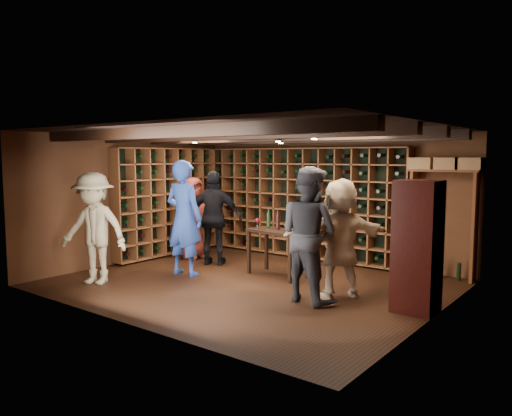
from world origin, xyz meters
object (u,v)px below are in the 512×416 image
Objects in this scene: guest_beige at (340,238)px; guest_red_floral at (193,218)px; tasting_table at (277,235)px; man_grey_suit at (309,234)px; display_cabinet at (417,249)px; guest_khaki at (94,228)px; guest_woman_black at (214,218)px; man_blue_shirt at (184,218)px.

guest_red_floral is at bearing -62.97° from guest_beige.
man_grey_suit is at bearing -29.98° from tasting_table.
guest_beige is (3.76, -0.73, 0.06)m from guest_red_floral.
guest_beige is 1.58m from tasting_table.
guest_khaki is at bearing -160.00° from display_cabinet.
guest_khaki is 1.03× the size of guest_beige.
guest_khaki is 3.98m from guest_beige.
man_grey_suit is at bearing -162.20° from display_cabinet.
guest_khaki is (-3.33, -1.27, -0.06)m from man_grey_suit.
man_grey_suit is at bearing 8.11° from guest_beige.
guest_khaki is (-0.61, -2.26, 0.01)m from guest_woman_black.
tasting_table is at bearing 150.79° from guest_woman_black.
tasting_table is (-1.22, 0.97, -0.25)m from man_grey_suit.
guest_woman_black is at bearing -108.31° from guest_red_floral.
man_grey_suit reaches higher than guest_khaki.
guest_red_floral is at bearing -177.01° from tasting_table.
display_cabinet is at bearing 128.16° from guest_beige.
guest_beige is (2.98, -0.53, -0.02)m from guest_woman_black.
guest_khaki is at bearing -125.00° from tasting_table.
tasting_table is at bearing 169.01° from display_cabinet.
man_grey_suit is 3.57m from guest_khaki.
man_grey_suit is 1.17× the size of guest_red_floral.
man_grey_suit is 2.89m from guest_woman_black.
guest_woman_black is 0.99× the size of guest_khaki.
display_cabinet is 0.90× the size of man_grey_suit.
man_blue_shirt reaches higher than guest_woman_black.
display_cabinet is 1.05× the size of guest_red_floral.
guest_woman_black is 1.50m from tasting_table.
guest_red_floral reaches higher than tasting_table.
guest_beige reaches higher than tasting_table.
guest_beige is at bearing -179.81° from display_cabinet.
man_blue_shirt reaches higher than display_cabinet.
guest_red_floral is 2.29m from tasting_table.
man_blue_shirt is 1.51m from guest_khaki.
guest_red_floral is 3.83m from guest_beige.
guest_woman_black is 1.59× the size of tasting_table.
tasting_table is (-1.48, 0.52, -0.16)m from guest_beige.
man_blue_shirt is 1.11× the size of guest_khaki.
display_cabinet is at bearing -102.79° from guest_red_floral.
man_blue_shirt is at bearing 10.14° from man_grey_suit.
man_grey_suit reaches higher than guest_woman_black.
display_cabinet is 0.86× the size of man_blue_shirt.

